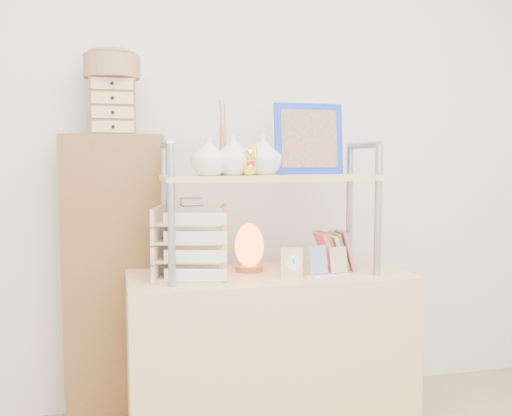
% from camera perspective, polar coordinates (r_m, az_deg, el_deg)
% --- Properties ---
extents(desk, '(1.20, 0.50, 0.75)m').
position_cam_1_polar(desk, '(2.57, 1.33, -14.77)').
color(desk, tan).
rests_on(desk, ground).
extents(cabinet, '(0.47, 0.29, 1.35)m').
position_cam_1_polar(cabinet, '(2.76, -13.78, -7.02)').
color(cabinet, brown).
rests_on(cabinet, ground).
extents(hutch, '(0.90, 0.34, 0.74)m').
position_cam_1_polar(hutch, '(2.42, 0.50, 3.78)').
color(hutch, gray).
rests_on(hutch, desk).
extents(letter_tray, '(0.33, 0.32, 0.33)m').
position_cam_1_polar(letter_tray, '(2.38, -6.45, -3.77)').
color(letter_tray, tan).
rests_on(letter_tray, desk).
extents(salt_lamp, '(0.14, 0.13, 0.21)m').
position_cam_1_polar(salt_lamp, '(2.49, -0.69, -3.91)').
color(salt_lamp, brown).
rests_on(salt_lamp, desk).
extents(desk_clock, '(0.10, 0.06, 0.13)m').
position_cam_1_polar(desk_clock, '(2.36, 3.63, -5.51)').
color(desk_clock, '#D9B175').
rests_on(desk_clock, desk).
extents(postcard_stand, '(0.18, 0.09, 0.13)m').
position_cam_1_polar(postcard_stand, '(2.43, 7.25, -5.87)').
color(postcard_stand, white).
rests_on(postcard_stand, desk).
extents(drawer_chest, '(0.20, 0.16, 0.25)m').
position_cam_1_polar(drawer_chest, '(2.69, -14.15, 9.81)').
color(drawer_chest, brown).
rests_on(drawer_chest, cabinet).
extents(woven_basket, '(0.25, 0.25, 0.10)m').
position_cam_1_polar(woven_basket, '(2.71, -14.23, 13.49)').
color(woven_basket, brown).
rests_on(woven_basket, drawer_chest).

